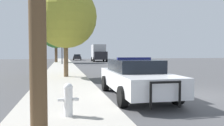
% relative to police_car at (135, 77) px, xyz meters
% --- Properties ---
extents(ground_plane, '(110.00, 110.00, 0.00)m').
position_rel_police_car_xyz_m(ground_plane, '(2.35, -0.38, -0.78)').
color(ground_plane, '#474749').
extents(sidewalk_left, '(3.00, 110.00, 0.13)m').
position_rel_police_car_xyz_m(sidewalk_left, '(-2.75, -0.38, -0.72)').
color(sidewalk_left, '#ADA89E').
rests_on(sidewalk_left, ground_plane).
extents(police_car, '(2.20, 5.22, 1.56)m').
position_rel_police_car_xyz_m(police_car, '(0.00, 0.00, 0.00)').
color(police_car, white).
rests_on(police_car, ground_plane).
extents(fire_hydrant, '(0.53, 0.23, 0.85)m').
position_rel_police_car_xyz_m(fire_hydrant, '(-2.70, -2.64, -0.20)').
color(fire_hydrant, white).
rests_on(fire_hydrant, sidewalk_left).
extents(traffic_light, '(3.11, 0.35, 5.35)m').
position_rel_police_car_xyz_m(traffic_light, '(-1.71, 23.44, 3.07)').
color(traffic_light, '#424247').
rests_on(traffic_light, sidewalk_left).
extents(car_background_distant, '(2.15, 4.16, 1.38)m').
position_rel_police_car_xyz_m(car_background_distant, '(0.58, 43.58, -0.05)').
color(car_background_distant, black).
rests_on(car_background_distant, ground_plane).
extents(box_truck, '(2.94, 6.87, 3.37)m').
position_rel_police_car_xyz_m(box_truck, '(4.30, 35.24, 0.98)').
color(box_truck, black).
rests_on(box_truck, ground_plane).
extents(tree_sidewalk_far, '(5.05, 5.05, 7.47)m').
position_rel_police_car_xyz_m(tree_sidewalk_far, '(-3.88, 30.28, 4.27)').
color(tree_sidewalk_far, brown).
rests_on(tree_sidewalk_far, sidewalk_left).
extents(tree_sidewalk_near, '(4.21, 4.21, 6.13)m').
position_rel_police_car_xyz_m(tree_sidewalk_near, '(-2.60, 6.79, 3.36)').
color(tree_sidewalk_near, brown).
rests_on(tree_sidewalk_near, sidewalk_left).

